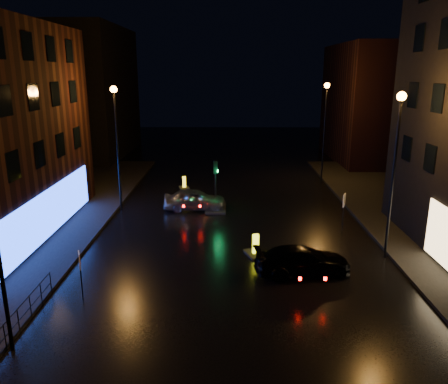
{
  "coord_description": "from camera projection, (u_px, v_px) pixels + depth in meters",
  "views": [
    {
      "loc": [
        -0.37,
        -15.0,
        9.3
      ],
      "look_at": [
        -0.57,
        8.39,
        2.8
      ],
      "focal_mm": 35.0,
      "sensor_mm": 36.0,
      "label": 1
    }
  ],
  "objects": [
    {
      "name": "guard_railing",
      "position": [
        18.0,
        315.0,
        15.85
      ],
      "size": [
        0.05,
        6.04,
        1.0
      ],
      "color": "black",
      "rests_on": "ground"
    },
    {
      "name": "ground",
      "position": [
        237.0,
        319.0,
        16.94
      ],
      "size": [
        120.0,
        120.0,
        0.0
      ],
      "primitive_type": "plane",
      "color": "black",
      "rests_on": "ground"
    },
    {
      "name": "building_far_right",
      "position": [
        373.0,
        103.0,
        46.04
      ],
      "size": [
        8.0,
        14.0,
        12.0
      ],
      "primitive_type": "cube",
      "color": "black",
      "rests_on": "ground"
    },
    {
      "name": "street_lamp_rnear",
      "position": [
        396.0,
        151.0,
        21.17
      ],
      "size": [
        0.44,
        0.44,
        8.37
      ],
      "color": "black",
      "rests_on": "ground"
    },
    {
      "name": "street_lamp_lfar",
      "position": [
        116.0,
        129.0,
        29.01
      ],
      "size": [
        0.44,
        0.44,
        8.37
      ],
      "color": "black",
      "rests_on": "ground"
    },
    {
      "name": "dark_sedan",
      "position": [
        303.0,
        261.0,
        20.6
      ],
      "size": [
        4.77,
        2.46,
        1.32
      ],
      "primitive_type": "imported",
      "rotation": [
        0.0,
        0.0,
        1.71
      ],
      "color": "black",
      "rests_on": "ground"
    },
    {
      "name": "road_sign_left",
      "position": [
        80.0,
        264.0,
        18.08
      ],
      "size": [
        0.23,
        0.49,
        2.1
      ],
      "rotation": [
        0.0,
        0.0,
        0.38
      ],
      "color": "black",
      "rests_on": "ground"
    },
    {
      "name": "road_sign_right",
      "position": [
        344.0,
        204.0,
        25.74
      ],
      "size": [
        0.28,
        0.54,
        2.34
      ],
      "rotation": [
        0.0,
        0.0,
        2.71
      ],
      "color": "black",
      "rests_on": "ground"
    },
    {
      "name": "traffic_signal",
      "position": [
        216.0,
        202.0,
        30.3
      ],
      "size": [
        1.4,
        2.4,
        3.45
      ],
      "color": "black",
      "rests_on": "ground"
    },
    {
      "name": "bollard_far",
      "position": [
        184.0,
        186.0,
        35.8
      ],
      "size": [
        1.02,
        1.29,
        1.0
      ],
      "rotation": [
        0.0,
        0.0,
        0.24
      ],
      "color": "black",
      "rests_on": "ground"
    },
    {
      "name": "silver_hatchback",
      "position": [
        195.0,
        199.0,
        30.19
      ],
      "size": [
        4.38,
        2.0,
        1.46
      ],
      "primitive_type": "imported",
      "rotation": [
        0.0,
        0.0,
        1.64
      ],
      "color": "#B0B3B8",
      "rests_on": "ground"
    },
    {
      "name": "street_lamp_rfar",
      "position": [
        325.0,
        117.0,
        36.58
      ],
      "size": [
        0.44,
        0.44,
        8.37
      ],
      "color": "black",
      "rests_on": "ground"
    },
    {
      "name": "bollard_near",
      "position": [
        255.0,
        250.0,
        22.8
      ],
      "size": [
        1.26,
        1.52,
        1.14
      ],
      "rotation": [
        0.0,
        0.0,
        0.34
      ],
      "color": "black",
      "rests_on": "ground"
    },
    {
      "name": "building_far_left",
      "position": [
        89.0,
        92.0,
        48.92
      ],
      "size": [
        8.0,
        16.0,
        14.0
      ],
      "primitive_type": "cube",
      "color": "black",
      "rests_on": "ground"
    }
  ]
}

